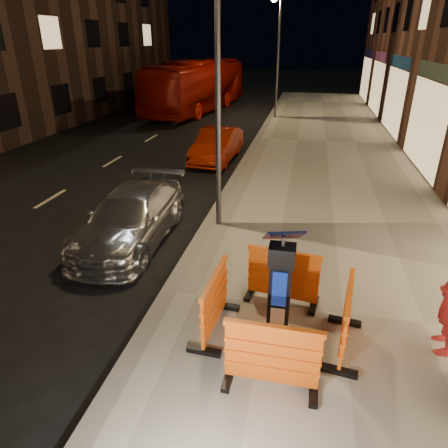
% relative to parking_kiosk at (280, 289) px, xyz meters
% --- Properties ---
extents(ground_plane, '(120.00, 120.00, 0.00)m').
position_rel_parking_kiosk_xyz_m(ground_plane, '(-1.98, 0.80, -1.02)').
color(ground_plane, black).
rests_on(ground_plane, ground).
extents(sidewalk, '(6.00, 60.00, 0.15)m').
position_rel_parking_kiosk_xyz_m(sidewalk, '(1.02, 0.80, -0.94)').
color(sidewalk, gray).
rests_on(sidewalk, ground).
extents(kerb, '(0.30, 60.00, 0.15)m').
position_rel_parking_kiosk_xyz_m(kerb, '(-1.98, 0.80, -0.94)').
color(kerb, slate).
rests_on(kerb, ground).
extents(parking_kiosk, '(0.60, 0.60, 1.74)m').
position_rel_parking_kiosk_xyz_m(parking_kiosk, '(0.00, 0.00, 0.00)').
color(parking_kiosk, black).
rests_on(parking_kiosk, sidewalk).
extents(barrier_front, '(1.25, 0.53, 0.97)m').
position_rel_parking_kiosk_xyz_m(barrier_front, '(0.00, -0.95, -0.38)').
color(barrier_front, orange).
rests_on(barrier_front, sidewalk).
extents(barrier_back, '(1.31, 0.69, 0.97)m').
position_rel_parking_kiosk_xyz_m(barrier_back, '(0.00, 0.95, -0.38)').
color(barrier_back, orange).
rests_on(barrier_back, sidewalk).
extents(barrier_kerbside, '(0.59, 1.27, 0.97)m').
position_rel_parking_kiosk_xyz_m(barrier_kerbside, '(-0.95, 0.00, -0.38)').
color(barrier_kerbside, orange).
rests_on(barrier_kerbside, sidewalk).
extents(barrier_bldgside, '(0.67, 1.30, 0.97)m').
position_rel_parking_kiosk_xyz_m(barrier_bldgside, '(0.95, 0.00, -0.38)').
color(barrier_bldgside, orange).
rests_on(barrier_bldgside, sidewalk).
extents(car_silver, '(1.70, 4.07, 1.17)m').
position_rel_parking_kiosk_xyz_m(car_silver, '(-3.53, 2.79, -1.02)').
color(car_silver, '#B5B5BA').
rests_on(car_silver, ground).
extents(car_red, '(1.42, 3.68, 1.20)m').
position_rel_parking_kiosk_xyz_m(car_red, '(-3.10, 9.73, -1.02)').
color(car_red, maroon).
rests_on(car_red, ground).
extents(bus_doubledecker, '(4.01, 11.30, 3.08)m').
position_rel_parking_kiosk_xyz_m(bus_doubledecker, '(-6.85, 20.80, -1.02)').
color(bus_doubledecker, '#880C03').
rests_on(bus_doubledecker, ground).
extents(street_lamp_mid, '(0.12, 0.12, 6.00)m').
position_rel_parking_kiosk_xyz_m(street_lamp_mid, '(-1.73, 3.80, 2.13)').
color(street_lamp_mid, '#3F3F44').
rests_on(street_lamp_mid, sidewalk).
extents(street_lamp_far, '(0.12, 0.12, 6.00)m').
position_rel_parking_kiosk_xyz_m(street_lamp_far, '(-1.73, 18.80, 2.13)').
color(street_lamp_far, '#3F3F44').
rests_on(street_lamp_far, sidewalk).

